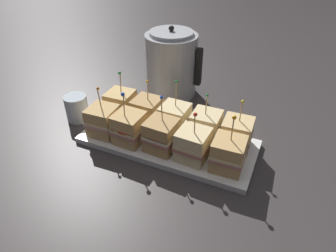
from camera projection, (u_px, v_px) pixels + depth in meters
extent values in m
plane|color=#383333|center=(168.00, 144.00, 0.91)|extent=(6.00, 6.00, 0.00)
cube|color=white|center=(168.00, 143.00, 0.91)|extent=(0.52, 0.22, 0.01)
cube|color=white|center=(168.00, 140.00, 0.90)|extent=(0.52, 0.22, 0.01)
cube|color=tan|center=(104.00, 128.00, 0.92)|extent=(0.09, 0.09, 0.04)
cube|color=tan|center=(103.00, 122.00, 0.91)|extent=(0.09, 0.09, 0.01)
cube|color=beige|center=(103.00, 119.00, 0.90)|extent=(0.09, 0.09, 0.01)
cube|color=tan|center=(102.00, 113.00, 0.89)|extent=(0.09, 0.09, 0.04)
cylinder|color=tan|center=(100.00, 100.00, 0.86)|extent=(0.00, 0.01, 0.08)
sphere|color=orange|center=(98.00, 89.00, 0.84)|extent=(0.01, 0.01, 0.01)
cube|color=tan|center=(130.00, 136.00, 0.89)|extent=(0.08, 0.08, 0.04)
cube|color=tan|center=(129.00, 130.00, 0.87)|extent=(0.09, 0.09, 0.01)
cube|color=beige|center=(129.00, 127.00, 0.87)|extent=(0.09, 0.09, 0.01)
cylinder|color=red|center=(127.00, 128.00, 0.85)|extent=(0.06, 0.06, 0.00)
cube|color=tan|center=(129.00, 120.00, 0.85)|extent=(0.08, 0.08, 0.04)
cylinder|color=tan|center=(124.00, 106.00, 0.82)|extent=(0.00, 0.01, 0.08)
sphere|color=blue|center=(123.00, 94.00, 0.80)|extent=(0.01, 0.01, 0.01)
cube|color=tan|center=(162.00, 143.00, 0.86)|extent=(0.09, 0.09, 0.04)
cube|color=#B26B60|center=(162.00, 137.00, 0.84)|extent=(0.09, 0.09, 0.01)
cube|color=beige|center=(162.00, 135.00, 0.84)|extent=(0.09, 0.09, 0.01)
cylinder|color=red|center=(160.00, 136.00, 0.82)|extent=(0.05, 0.05, 0.00)
cube|color=tan|center=(162.00, 127.00, 0.82)|extent=(0.09, 0.09, 0.04)
cylinder|color=tan|center=(163.00, 111.00, 0.80)|extent=(0.00, 0.01, 0.08)
sphere|color=blue|center=(163.00, 98.00, 0.77)|extent=(0.01, 0.01, 0.01)
cube|color=beige|center=(192.00, 152.00, 0.82)|extent=(0.09, 0.09, 0.04)
cube|color=#B26B60|center=(193.00, 146.00, 0.81)|extent=(0.09, 0.09, 0.01)
cube|color=beige|center=(193.00, 143.00, 0.81)|extent=(0.09, 0.09, 0.01)
cube|color=beige|center=(193.00, 137.00, 0.79)|extent=(0.09, 0.09, 0.04)
cylinder|color=tan|center=(195.00, 125.00, 0.76)|extent=(0.00, 0.01, 0.07)
sphere|color=red|center=(195.00, 115.00, 0.74)|extent=(0.01, 0.01, 0.01)
cube|color=tan|center=(227.00, 162.00, 0.79)|extent=(0.08, 0.08, 0.04)
cube|color=tan|center=(228.00, 155.00, 0.78)|extent=(0.09, 0.09, 0.01)
cube|color=beige|center=(228.00, 153.00, 0.77)|extent=(0.09, 0.09, 0.01)
cube|color=tan|center=(229.00, 146.00, 0.76)|extent=(0.08, 0.08, 0.04)
cylinder|color=tan|center=(232.00, 130.00, 0.74)|extent=(0.00, 0.01, 0.08)
sphere|color=orange|center=(234.00, 118.00, 0.71)|extent=(0.01, 0.01, 0.01)
cube|color=tan|center=(122.00, 112.00, 0.99)|extent=(0.08, 0.08, 0.04)
cube|color=tan|center=(121.00, 107.00, 0.98)|extent=(0.09, 0.09, 0.01)
cube|color=beige|center=(121.00, 104.00, 0.97)|extent=(0.09, 0.09, 0.01)
cylinder|color=red|center=(118.00, 105.00, 0.96)|extent=(0.06, 0.06, 0.00)
cube|color=#E0B771|center=(120.00, 97.00, 0.96)|extent=(0.08, 0.08, 0.04)
cylinder|color=tan|center=(121.00, 84.00, 0.93)|extent=(0.00, 0.01, 0.08)
sphere|color=green|center=(120.00, 73.00, 0.91)|extent=(0.01, 0.01, 0.01)
cube|color=tan|center=(148.00, 119.00, 0.96)|extent=(0.08, 0.08, 0.04)
cube|color=tan|center=(147.00, 113.00, 0.95)|extent=(0.09, 0.09, 0.01)
cube|color=beige|center=(147.00, 111.00, 0.94)|extent=(0.09, 0.09, 0.01)
cube|color=tan|center=(147.00, 105.00, 0.93)|extent=(0.08, 0.08, 0.04)
cylinder|color=tan|center=(148.00, 92.00, 0.91)|extent=(0.00, 0.01, 0.07)
sphere|color=orange|center=(147.00, 81.00, 0.89)|extent=(0.01, 0.01, 0.01)
cube|color=beige|center=(174.00, 126.00, 0.93)|extent=(0.08, 0.08, 0.04)
cube|color=#B26B60|center=(174.00, 120.00, 0.91)|extent=(0.09, 0.09, 0.01)
cube|color=beige|center=(174.00, 117.00, 0.91)|extent=(0.09, 0.09, 0.01)
cube|color=beige|center=(174.00, 111.00, 0.90)|extent=(0.08, 0.08, 0.04)
cylinder|color=tan|center=(176.00, 95.00, 0.87)|extent=(0.00, 0.01, 0.09)
sphere|color=green|center=(177.00, 82.00, 0.85)|extent=(0.01, 0.01, 0.01)
cube|color=beige|center=(205.00, 134.00, 0.89)|extent=(0.08, 0.08, 0.04)
cube|color=tan|center=(206.00, 127.00, 0.88)|extent=(0.09, 0.09, 0.01)
cube|color=beige|center=(206.00, 125.00, 0.88)|extent=(0.08, 0.08, 0.01)
cube|color=beige|center=(206.00, 119.00, 0.86)|extent=(0.08, 0.08, 0.04)
cylinder|color=tan|center=(206.00, 106.00, 0.84)|extent=(0.00, 0.01, 0.07)
sphere|color=green|center=(207.00, 95.00, 0.82)|extent=(0.01, 0.01, 0.01)
cube|color=#DBB77A|center=(235.00, 141.00, 0.86)|extent=(0.08, 0.08, 0.04)
cube|color=tan|center=(237.00, 135.00, 0.85)|extent=(0.09, 0.09, 0.01)
cube|color=beige|center=(237.00, 133.00, 0.85)|extent=(0.09, 0.09, 0.01)
cube|color=#E8C281|center=(238.00, 126.00, 0.83)|extent=(0.08, 0.08, 0.04)
cylinder|color=tan|center=(241.00, 113.00, 0.81)|extent=(0.00, 0.01, 0.07)
sphere|color=yellow|center=(243.00, 101.00, 0.79)|extent=(0.01, 0.01, 0.01)
cylinder|color=#B7BABF|center=(171.00, 65.00, 1.11)|extent=(0.19, 0.19, 0.23)
cylinder|color=#B7BABF|center=(171.00, 33.00, 1.05)|extent=(0.16, 0.16, 0.01)
sphere|color=black|center=(171.00, 28.00, 1.04)|extent=(0.02, 0.02, 0.02)
cube|color=black|center=(199.00, 67.00, 1.07)|extent=(0.02, 0.02, 0.14)
cylinder|color=silver|center=(77.00, 108.00, 1.00)|extent=(0.07, 0.07, 0.09)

